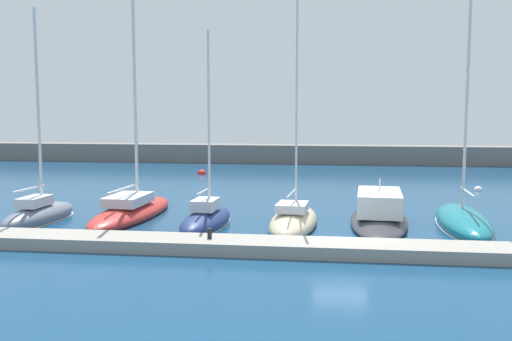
% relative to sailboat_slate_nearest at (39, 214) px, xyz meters
% --- Properties ---
extents(ground_plane, '(120.00, 120.00, 0.00)m').
position_rel_sailboat_slate_nearest_xyz_m(ground_plane, '(16.15, -2.92, -0.45)').
color(ground_plane, navy).
extents(dock_pier, '(37.95, 2.11, 0.54)m').
position_rel_sailboat_slate_nearest_xyz_m(dock_pier, '(16.15, -4.97, -0.18)').
color(dock_pier, gray).
rests_on(dock_pier, ground_plane).
extents(breakwater_seawall, '(108.00, 2.92, 2.05)m').
position_rel_sailboat_slate_nearest_xyz_m(breakwater_seawall, '(16.15, 35.42, 0.57)').
color(breakwater_seawall, slate).
rests_on(breakwater_seawall, ground_plane).
extents(sailboat_slate_nearest, '(2.36, 6.39, 11.70)m').
position_rel_sailboat_slate_nearest_xyz_m(sailboat_slate_nearest, '(0.00, 0.00, 0.00)').
color(sailboat_slate_nearest, slate).
rests_on(sailboat_slate_nearest, ground_plane).
extents(sailboat_red_second, '(3.23, 9.82, 15.80)m').
position_rel_sailboat_slate_nearest_xyz_m(sailboat_red_second, '(4.54, 1.86, -0.03)').
color(sailboat_red_second, '#B72D28').
rests_on(sailboat_red_second, ground_plane).
extents(sailboat_navy_third, '(2.47, 6.43, 10.46)m').
position_rel_sailboat_slate_nearest_xyz_m(sailboat_navy_third, '(9.26, -0.07, -0.07)').
color(sailboat_navy_third, navy).
rests_on(sailboat_navy_third, ground_plane).
extents(sailboat_sand_fourth, '(2.88, 7.29, 12.77)m').
position_rel_sailboat_slate_nearest_xyz_m(sailboat_sand_fourth, '(13.80, 0.27, -0.13)').
color(sailboat_sand_fourth, beige).
rests_on(sailboat_sand_fourth, ground_plane).
extents(motorboat_charcoal_fifth, '(3.68, 10.14, 2.72)m').
position_rel_sailboat_slate_nearest_xyz_m(motorboat_charcoal_fifth, '(18.28, 2.01, 0.03)').
color(motorboat_charcoal_fifth, '#2D2D33').
rests_on(motorboat_charcoal_fifth, ground_plane).
extents(sailboat_teal_sixth, '(2.86, 8.77, 18.99)m').
position_rel_sailboat_slate_nearest_xyz_m(sailboat_teal_sixth, '(22.52, 1.52, -0.05)').
color(sailboat_teal_sixth, '#19707F').
rests_on(sailboat_teal_sixth, ground_plane).
extents(mooring_buoy_white, '(0.63, 0.63, 0.63)m').
position_rel_sailboat_slate_nearest_xyz_m(mooring_buoy_white, '(26.80, 15.42, -0.45)').
color(mooring_buoy_white, white).
rests_on(mooring_buoy_white, ground_plane).
extents(mooring_buoy_red, '(0.86, 0.86, 0.86)m').
position_rel_sailboat_slate_nearest_xyz_m(mooring_buoy_red, '(3.77, 23.23, -0.45)').
color(mooring_buoy_red, red).
rests_on(mooring_buoy_red, ground_plane).
extents(dock_bollard, '(0.20, 0.20, 0.44)m').
position_rel_sailboat_slate_nearest_xyz_m(dock_bollard, '(10.49, -4.97, 0.31)').
color(dock_bollard, black).
rests_on(dock_bollard, dock_pier).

